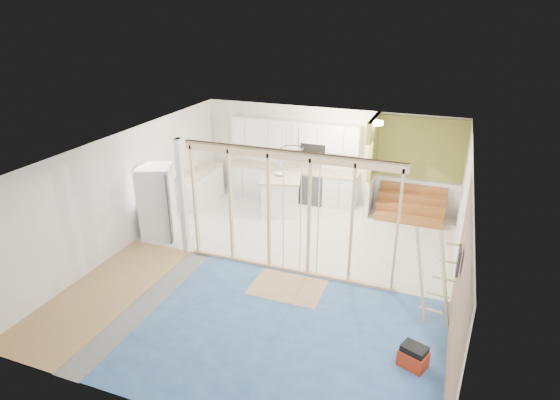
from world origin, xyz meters
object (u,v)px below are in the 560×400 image
at_px(fridge, 157,202).
at_px(toolbox, 413,357).
at_px(island, 281,195).
at_px(ladder, 436,278).

distance_m(fridge, toolbox, 6.58).
height_order(island, toolbox, island).
bearing_deg(ladder, fridge, -165.48).
bearing_deg(fridge, toolbox, -46.05).
bearing_deg(fridge, island, 20.87).
bearing_deg(toolbox, fridge, 179.52).
relative_size(fridge, ladder, 1.01).
xyz_separation_m(toolbox, ladder, (0.16, 1.23, 0.69)).
height_order(fridge, toolbox, fridge).
distance_m(toolbox, ladder, 1.42).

